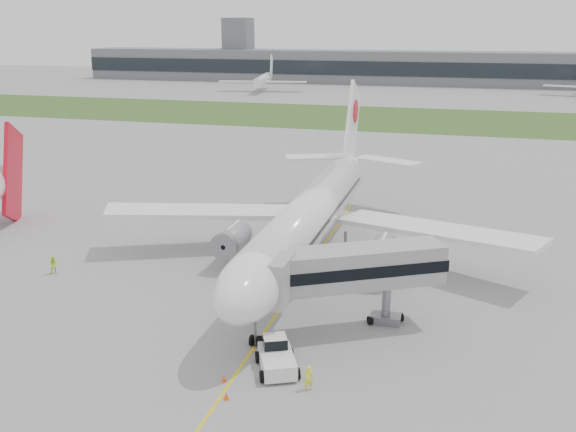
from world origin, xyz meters
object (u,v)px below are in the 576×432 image
(airliner, at_px, (313,212))
(ground_crew_near, at_px, (308,378))
(pushback_tug, at_px, (276,356))
(jet_bridge, at_px, (343,270))

(airliner, distance_m, ground_crew_near, 26.11)
(airliner, xyz_separation_m, pushback_tug, (2.65, -22.79, -4.64))
(jet_bridge, bearing_deg, pushback_tug, -145.67)
(airliner, height_order, ground_crew_near, airliner)
(pushback_tug, relative_size, jet_bridge, 0.33)
(airliner, height_order, pushback_tug, airliner)
(airliner, relative_size, ground_crew_near, 28.03)
(airliner, bearing_deg, ground_crew_near, -77.22)
(airliner, height_order, jet_bridge, airliner)
(jet_bridge, bearing_deg, ground_crew_near, -122.51)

